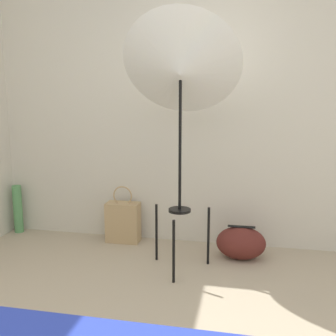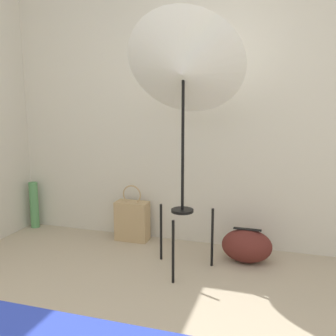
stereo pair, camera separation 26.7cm
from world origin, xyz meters
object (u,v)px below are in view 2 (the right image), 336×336
at_px(tote_bag, 132,220).
at_px(paper_roll, 34,205).
at_px(photo_umbrella, 183,71).
at_px(duffel_bag, 247,246).

relative_size(tote_bag, paper_roll, 1.12).
height_order(photo_umbrella, paper_roll, photo_umbrella).
bearing_deg(tote_bag, paper_roll, 178.12).
relative_size(duffel_bag, paper_roll, 0.86).
bearing_deg(photo_umbrella, duffel_bag, 31.06).
xyz_separation_m(photo_umbrella, duffel_bag, (0.46, 0.27, -1.34)).
xyz_separation_m(photo_umbrella, paper_roll, (-1.66, 0.49, -1.24)).
xyz_separation_m(tote_bag, duffel_bag, (1.05, -0.18, -0.05)).
relative_size(photo_umbrella, tote_bag, 3.66).
height_order(tote_bag, duffel_bag, tote_bag).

